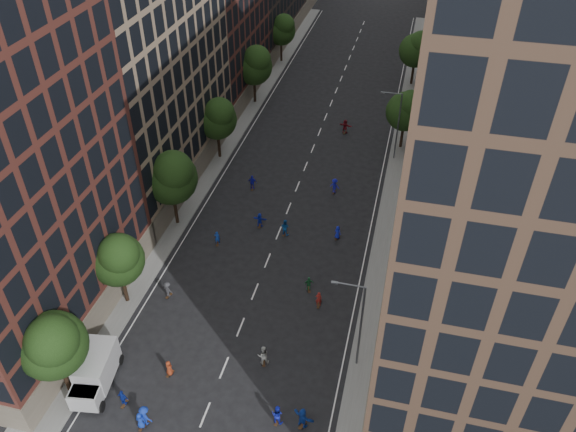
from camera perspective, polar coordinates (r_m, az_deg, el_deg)
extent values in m
plane|color=black|center=(70.50, 1.71, 4.84)|extent=(240.00, 240.00, 0.00)
cube|color=slate|center=(79.50, -5.68, 8.87)|extent=(4.00, 105.00, 0.15)
cube|color=slate|center=(75.77, 11.91, 6.62)|extent=(4.00, 105.00, 0.15)
cube|color=#987E63|center=(64.91, -16.44, 17.16)|extent=(14.00, 26.00, 34.00)
cube|color=#4C3629|center=(39.31, 21.81, 3.48)|extent=(14.00, 30.00, 36.00)
cube|color=#5D554D|center=(65.96, 19.85, 16.33)|extent=(14.00, 28.00, 33.00)
cylinder|color=black|center=(48.50, -21.75, -14.78)|extent=(0.36, 0.36, 3.96)
sphere|color=black|center=(45.85, -22.80, -12.01)|extent=(5.20, 5.20, 5.20)
sphere|color=black|center=(44.34, -22.86, -11.60)|extent=(3.90, 3.90, 3.90)
cylinder|color=black|center=(53.83, -16.29, -6.93)|extent=(0.36, 0.36, 3.70)
sphere|color=black|center=(51.60, -16.94, -4.28)|extent=(4.80, 4.80, 4.80)
sphere|color=black|center=(50.26, -16.83, -3.74)|extent=(3.60, 3.60, 3.60)
cylinder|color=black|center=(61.52, -11.37, 0.83)|extent=(0.36, 0.36, 4.22)
sphere|color=black|center=(59.33, -11.82, 3.78)|extent=(5.60, 5.60, 5.60)
sphere|color=black|center=(57.88, -11.58, 4.54)|extent=(4.20, 4.20, 4.20)
cylinder|color=black|center=(72.25, -7.04, 7.25)|extent=(0.36, 0.36, 3.87)
sphere|color=black|center=(70.53, -7.26, 9.71)|extent=(5.00, 5.00, 5.00)
sphere|color=black|center=(69.33, -6.99, 10.38)|extent=(3.75, 3.75, 3.75)
cylinder|color=black|center=(85.54, -3.41, 12.67)|extent=(0.36, 0.36, 4.05)
sphere|color=black|center=(84.04, -3.50, 14.94)|extent=(5.40, 5.40, 5.40)
sphere|color=black|center=(82.86, -3.19, 15.61)|extent=(4.05, 4.05, 4.05)
cylinder|color=black|center=(99.72, -0.68, 16.44)|extent=(0.36, 0.36, 3.78)
sphere|color=black|center=(98.51, -0.70, 18.30)|extent=(4.80, 4.80, 4.80)
sphere|color=black|center=(97.53, -0.42, 18.85)|extent=(3.60, 3.60, 3.60)
cylinder|color=black|center=(75.32, 11.51, 8.06)|extent=(0.36, 0.36, 3.74)
sphere|color=black|center=(73.72, 11.84, 10.35)|extent=(5.00, 5.00, 5.00)
sphere|color=black|center=(72.71, 12.43, 10.97)|extent=(3.75, 3.75, 3.75)
cylinder|color=black|center=(93.25, 12.55, 14.03)|extent=(0.36, 0.36, 3.96)
sphere|color=black|center=(91.90, 12.86, 16.07)|extent=(5.20, 5.20, 5.20)
sphere|color=black|center=(90.95, 13.38, 16.65)|extent=(3.90, 3.90, 3.90)
cylinder|color=#595B60|center=(45.26, 7.38, -11.22)|extent=(0.18, 0.18, 9.00)
cylinder|color=#595B60|center=(42.04, 6.24, -6.95)|extent=(2.40, 0.12, 0.12)
cube|color=#595B60|center=(42.15, 4.75, -6.76)|extent=(0.50, 0.22, 0.15)
cylinder|color=#595B60|center=(71.43, 11.09, 8.80)|extent=(0.18, 0.18, 9.00)
cylinder|color=#595B60|center=(69.44, 10.54, 12.18)|extent=(2.40, 0.12, 0.12)
cube|color=#595B60|center=(69.51, 9.62, 12.27)|extent=(0.50, 0.22, 0.15)
cube|color=silver|center=(48.69, -18.83, -14.16)|extent=(2.97, 4.40, 2.50)
cube|color=silver|center=(47.74, -19.78, -16.81)|extent=(2.52, 2.14, 1.59)
cube|color=black|center=(47.16, -19.98, -16.28)|extent=(2.24, 1.77, 0.11)
cylinder|color=black|center=(48.60, -21.02, -17.42)|extent=(0.41, 0.90, 0.86)
cylinder|color=black|center=(47.76, -18.42, -17.90)|extent=(0.41, 0.90, 0.86)
cylinder|color=black|center=(50.89, -19.13, -13.44)|extent=(0.41, 0.90, 0.86)
cylinder|color=black|center=(50.09, -16.68, -13.81)|extent=(0.41, 0.90, 0.86)
imported|color=#1636B5|center=(45.84, -14.76, -19.48)|extent=(0.78, 0.52, 1.55)
imported|color=#1722BE|center=(44.60, -1.11, -19.53)|extent=(0.98, 0.82, 1.84)
imported|color=#1430AA|center=(45.74, -14.32, -19.11)|extent=(1.41, 1.08, 1.93)
imported|color=navy|center=(47.25, -16.42, -17.34)|extent=(0.99, 0.51, 1.62)
imported|color=navy|center=(44.40, 1.49, -19.85)|extent=(1.86, 1.22, 1.92)
imported|color=#9D361A|center=(48.17, -12.00, -14.91)|extent=(0.85, 0.70, 1.50)
imported|color=maroon|center=(52.12, 3.13, -8.45)|extent=(0.63, 0.44, 1.63)
imported|color=#B8B9B4|center=(47.74, -2.54, -13.98)|extent=(1.14, 1.02, 1.93)
imported|color=#3C3D41|center=(54.04, -12.11, -7.35)|extent=(1.23, 0.94, 1.67)
imported|color=#1F6A36|center=(53.50, 2.13, -6.93)|extent=(0.99, 0.70, 1.56)
imported|color=#1627B3|center=(60.74, -2.89, -0.44)|extent=(1.56, 0.55, 1.66)
imported|color=#161FB6|center=(59.36, 5.06, -1.70)|extent=(0.87, 0.73, 1.52)
imported|color=#1641B8|center=(58.85, -7.20, -2.25)|extent=(0.63, 0.46, 1.61)
imported|color=#1554AD|center=(59.52, -0.31, -1.18)|extent=(1.10, 0.98, 1.87)
imported|color=#1516B1|center=(65.88, 4.76, 3.04)|extent=(1.33, 0.96, 1.85)
imported|color=#1616B8|center=(66.40, -3.64, 3.40)|extent=(1.10, 0.51, 1.83)
imported|color=maroon|center=(78.00, 5.82, 9.01)|extent=(1.89, 0.96, 1.95)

